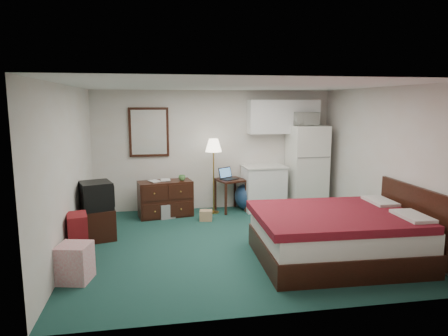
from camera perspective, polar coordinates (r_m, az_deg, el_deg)
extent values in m
cube|color=#193A36|center=(6.58, 1.60, -10.62)|extent=(5.00, 4.50, 0.01)
cube|color=beige|center=(6.19, 1.71, 11.70)|extent=(5.00, 4.50, 0.01)
cube|color=beige|center=(8.46, -1.40, 2.57)|extent=(5.00, 0.01, 2.50)
cube|color=beige|center=(4.12, 7.93, -4.67)|extent=(5.00, 0.01, 2.50)
cube|color=beige|center=(6.27, -21.36, -0.43)|extent=(0.01, 4.50, 2.50)
cube|color=beige|center=(7.19, 21.58, 0.72)|extent=(0.01, 4.50, 2.50)
sphere|color=navy|center=(8.47, 3.46, -4.07)|extent=(0.60, 0.60, 0.57)
imported|color=white|center=(8.52, 11.57, 7.11)|extent=(0.52, 0.30, 0.34)
imported|color=#A57E4A|center=(7.89, -10.52, -1.12)|extent=(0.17, 0.10, 0.25)
imported|color=#A57E4A|center=(7.98, -9.05, -0.95)|extent=(0.18, 0.03, 0.25)
imported|color=#528B45|center=(7.98, -6.02, -1.30)|extent=(0.14, 0.11, 0.14)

